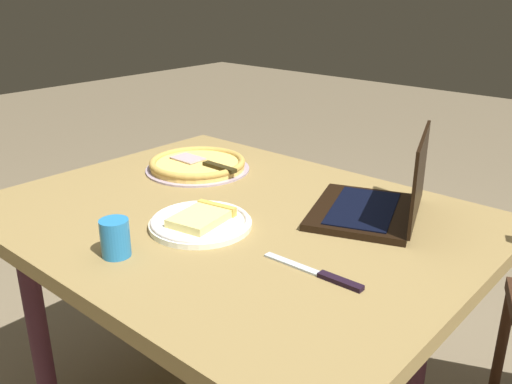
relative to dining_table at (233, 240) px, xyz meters
The scene contains 6 objects.
dining_table is the anchor object (origin of this frame).
laptop 0.39m from the dining_table, 142.78° to the right, with size 0.35×0.38×0.23m.
pizza_plate 0.15m from the dining_table, 90.42° to the left, with size 0.25×0.25×0.04m.
pizza_tray 0.38m from the dining_table, 28.78° to the right, with size 0.33×0.33×0.04m.
table_knife 0.39m from the dining_table, 162.08° to the left, with size 0.24×0.03×0.01m.
drink_cup 0.36m from the dining_table, 85.19° to the left, with size 0.06×0.06×0.08m.
Camera 1 is at (-0.91, 0.94, 1.33)m, focal length 38.44 mm.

